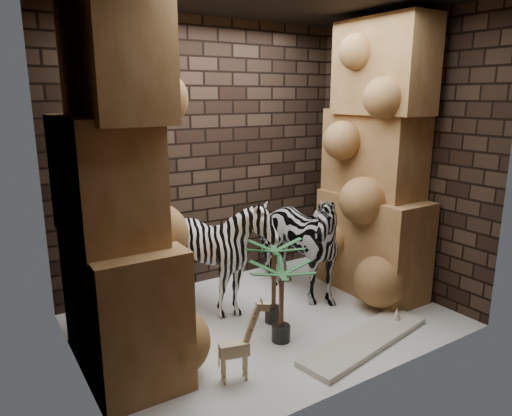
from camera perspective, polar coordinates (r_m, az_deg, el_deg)
floor at (r=4.74m, az=1.30°, el=-13.61°), size 3.50×3.50×0.00m
wall_back at (r=5.34m, az=-6.16°, el=6.34°), size 3.50×0.00×3.50m
wall_front at (r=3.32m, az=13.55°, el=1.62°), size 3.50×0.00×3.50m
wall_left at (r=3.61m, az=-22.32°, el=1.90°), size 0.00×3.00×3.00m
wall_right at (r=5.43m, az=16.98°, el=5.96°), size 0.00×3.00×3.00m
rock_pillar_left at (r=3.68m, az=-16.98°, el=2.55°), size 0.68×1.30×3.00m
rock_pillar_right at (r=5.19m, az=14.59°, el=5.78°), size 0.58×1.25×3.00m
zebra_right at (r=5.05m, az=4.63°, el=-3.12°), size 0.76×1.27×1.44m
zebra_left at (r=4.70m, az=-4.67°, el=-6.40°), size 1.37×1.52×1.13m
giraffe_toy at (r=3.71m, az=-2.71°, el=-15.96°), size 0.37×0.20×0.68m
palm_front at (r=4.55m, az=2.20°, el=-9.06°), size 0.36×0.36×0.83m
palm_back at (r=4.23m, az=3.13°, el=-11.55°), size 0.36×0.36×0.74m
surfboard at (r=4.46m, az=13.26°, el=-15.53°), size 1.53×0.62×0.05m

